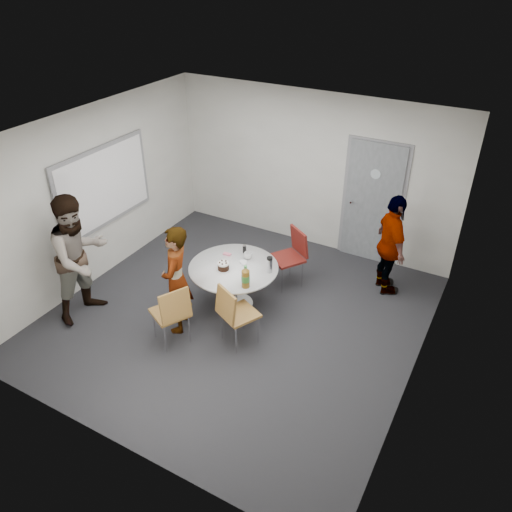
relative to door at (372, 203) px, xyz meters
The scene contains 15 objects.
floor 2.90m from the door, 113.90° to the right, with size 5.00×5.00×0.00m, color #252529.
ceiling 3.19m from the door, 113.90° to the right, with size 5.00×5.00×0.00m, color silver.
wall_back 1.15m from the door, behind, with size 5.00×5.00×0.00m, color beige.
wall_left 4.38m from the door, 145.41° to the right, with size 5.00×5.00×0.00m, color beige.
wall_right 2.87m from the door, 60.57° to the right, with size 5.00×5.00×0.00m, color beige.
wall_front 5.11m from the door, 102.45° to the right, with size 5.00×5.00×0.00m, color beige.
door is the anchor object (origin of this frame).
whiteboard 4.25m from the door, 147.34° to the right, with size 0.04×1.90×1.25m.
table 2.63m from the door, 118.93° to the right, with size 1.29×1.29×1.01m.
chair_near_left 3.74m from the door, 114.41° to the right, with size 0.62×0.60×0.92m.
chair_near_right 3.14m from the door, 105.70° to the right, with size 0.59×0.61×0.91m.
chair_far 1.61m from the door, 120.92° to the right, with size 0.63×0.65×0.94m.
person_main 3.50m from the door, 119.03° to the right, with size 0.58×0.38×1.58m, color #A5C6EA.
person_left 4.58m from the door, 131.78° to the right, with size 0.91×0.71×1.87m, color white.
person_right 1.00m from the door, 54.48° to the right, with size 0.94×0.39×1.60m, color black.
Camera 1 is at (2.99, -4.84, 4.59)m, focal length 35.00 mm.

